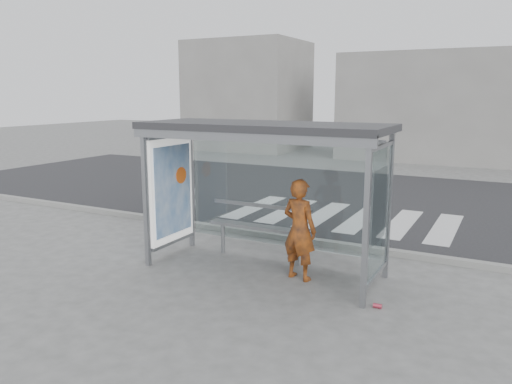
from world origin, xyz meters
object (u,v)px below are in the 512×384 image
person (299,230)px  bench (259,227)px  soda_can (378,306)px  bus_shelter (246,159)px

person → bench: size_ratio=0.84×
person → soda_can: (1.50, -0.58, -0.83)m
bus_shelter → person: 1.56m
soda_can → person: bearing=158.9°
person → soda_can: bearing=171.0°
bus_shelter → bench: (-0.00, 0.52, -1.36)m
person → soda_can: 1.81m
bus_shelter → bench: 1.46m
bus_shelter → person: size_ratio=2.46×
bus_shelter → soda_can: (2.57, -0.68, -1.95)m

